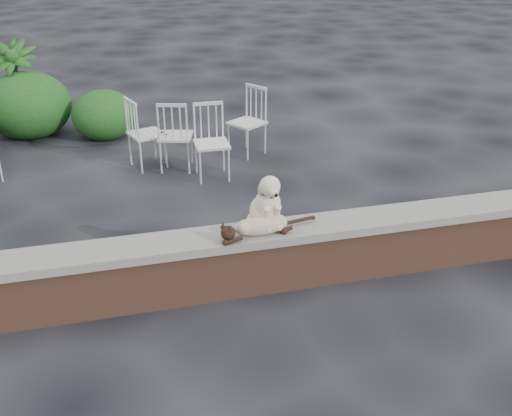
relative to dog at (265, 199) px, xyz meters
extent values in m
plane|color=black|center=(0.28, -0.08, -0.84)|extent=(60.00, 60.00, 0.00)
cube|color=brown|center=(0.28, -0.08, -0.59)|extent=(6.00, 0.30, 0.50)
cube|color=slate|center=(0.28, -0.08, -0.30)|extent=(6.20, 0.40, 0.08)
imported|color=#154A19|center=(-2.52, 4.99, -0.15)|extent=(0.94, 0.94, 1.38)
ellipsoid|color=#154A19|center=(-2.36, 4.84, -0.39)|extent=(1.28, 1.17, 1.01)
ellipsoid|color=#154A19|center=(-1.27, 4.44, -0.50)|extent=(0.95, 0.87, 0.75)
camera|label=1|loc=(-1.28, -4.61, 2.26)|focal=42.74mm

